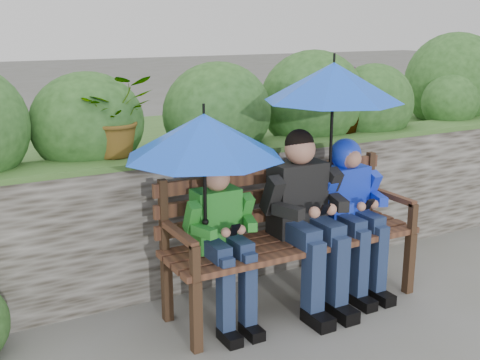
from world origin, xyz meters
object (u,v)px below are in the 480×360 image
boy_left (223,235)px  umbrella_left (204,136)px  boy_middle (306,211)px  park_bench (288,228)px  boy_right (352,202)px  umbrella_right (333,82)px

boy_left → umbrella_left: (-0.13, -0.02, 0.66)m
boy_left → boy_middle: 0.64m
park_bench → umbrella_left: size_ratio=1.86×
park_bench → boy_right: boy_right is taller
park_bench → umbrella_left: bearing=-171.5°
boy_left → umbrella_left: umbrella_left is taller
boy_left → umbrella_right: size_ratio=1.09×
boy_right → umbrella_left: (-1.19, -0.03, 0.60)m
park_bench → boy_middle: 0.19m
park_bench → boy_right: (0.50, -0.07, 0.14)m
boy_right → umbrella_left: bearing=-178.6°
boy_middle → umbrella_left: umbrella_left is taller
boy_left → boy_right: boy_right is taller
umbrella_left → boy_middle: bearing=0.4°
park_bench → umbrella_right: (0.33, -0.02, 1.00)m
boy_right → boy_middle: bearing=-176.8°
boy_middle → boy_right: size_ratio=1.09×
boy_middle → umbrella_right: 0.90m
boy_middle → boy_left: bearing=178.6°
park_bench → boy_middle: bearing=-51.4°
park_bench → boy_left: 0.57m
park_bench → umbrella_left: (-0.69, -0.10, 0.74)m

